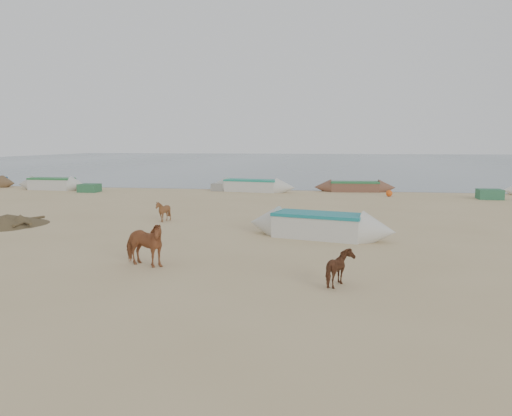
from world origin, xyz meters
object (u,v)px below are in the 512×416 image
(calf_front, at_px, (163,211))
(near_canoe, at_px, (319,225))
(cow_adult, at_px, (143,244))
(calf_right, at_px, (341,269))

(calf_front, bearing_deg, near_canoe, 34.93)
(cow_adult, distance_m, near_canoe, 7.32)
(calf_front, distance_m, near_canoe, 7.76)
(cow_adult, xyz_separation_m, near_canoe, (4.98, 5.35, -0.20))
(calf_right, distance_m, near_canoe, 6.58)
(cow_adult, xyz_separation_m, calf_right, (5.78, -1.18, -0.21))
(calf_front, distance_m, calf_right, 12.29)
(near_canoe, bearing_deg, cow_adult, -117.99)
(cow_adult, relative_size, near_canoe, 0.27)
(cow_adult, height_order, near_canoe, cow_adult)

